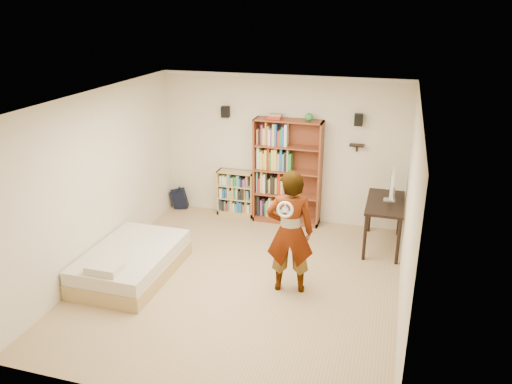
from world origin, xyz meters
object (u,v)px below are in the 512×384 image
Objects in this scene: low_bookshelf at (236,193)px; daybed at (131,259)px; tall_bookshelf at (287,172)px; computer_desk at (383,224)px; person at (290,232)px.

low_bookshelf is 0.49× the size of daybed.
low_bookshelf reaches higher than daybed.
tall_bookshelf is at bearing 55.30° from daybed.
low_bookshelf is 0.74× the size of computer_desk.
low_bookshelf is 2.86m from computer_desk.
tall_bookshelf is 2.20× the size of low_bookshelf.
tall_bookshelf is 1.95m from computer_desk.
daybed is (-3.57, -2.02, -0.14)m from computer_desk.
computer_desk reaches higher than daybed.
low_bookshelf reaches higher than computer_desk.
tall_bookshelf is 2.38m from person.
computer_desk is 0.67× the size of person.
computer_desk is at bearing -135.47° from person.
person is (-1.22, -1.74, 0.49)m from computer_desk.
computer_desk is (2.79, -0.62, -0.03)m from low_bookshelf.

